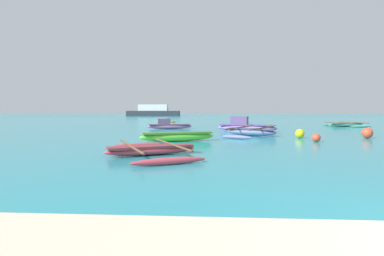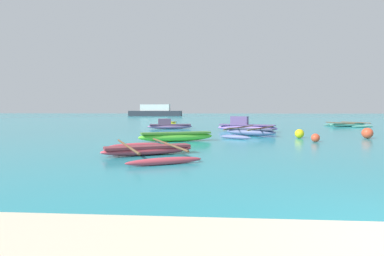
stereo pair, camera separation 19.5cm
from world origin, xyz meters
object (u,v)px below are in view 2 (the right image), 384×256
at_px(moored_boat_3, 169,125).
at_px(moored_boat_5, 245,126).
at_px(mooring_buoy_2, 299,134).
at_px(moored_boat_0, 348,125).
at_px(moored_boat_4, 148,150).
at_px(moored_boat_6, 176,136).
at_px(mooring_buoy_1, 367,133).
at_px(distant_ferry, 155,111).
at_px(moored_boat_1, 167,123).
at_px(moored_boat_2, 250,132).
at_px(mooring_buoy_0, 315,138).

xyz_separation_m(moored_boat_3, moored_boat_5, (5.58, -2.43, 0.08)).
bearing_deg(mooring_buoy_2, moored_boat_3, 138.68).
xyz_separation_m(moored_boat_0, moored_boat_4, (-13.99, -17.68, -0.01)).
relative_size(moored_boat_0, moored_boat_3, 1.15).
height_order(moored_boat_3, moored_boat_6, moored_boat_3).
bearing_deg(mooring_buoy_1, distant_ferry, 111.76).
height_order(moored_boat_1, distant_ferry, distant_ferry).
bearing_deg(moored_boat_6, moored_boat_1, 79.51).
height_order(moored_boat_6, distant_ferry, distant_ferry).
distance_m(moored_boat_0, moored_boat_2, 14.09).
distance_m(moored_boat_1, moored_boat_2, 14.56).
height_order(moored_boat_2, distant_ferry, distant_ferry).
distance_m(moored_boat_2, moored_boat_5, 3.34).
bearing_deg(moored_boat_0, distant_ferry, 95.56).
bearing_deg(moored_boat_4, mooring_buoy_2, 17.81).
bearing_deg(moored_boat_3, mooring_buoy_0, -60.46).
bearing_deg(moored_boat_5, moored_boat_6, -101.38).
xyz_separation_m(moored_boat_1, distant_ferry, (-9.01, 40.25, 0.93)).
relative_size(moored_boat_1, mooring_buoy_2, 6.04).
bearing_deg(moored_boat_6, moored_boat_3, 79.64).
height_order(moored_boat_0, mooring_buoy_2, mooring_buoy_2).
bearing_deg(moored_boat_1, distant_ferry, 153.12).
xyz_separation_m(moored_boat_5, mooring_buoy_1, (5.79, -4.43, -0.09)).
relative_size(moored_boat_3, moored_boat_4, 0.77).
height_order(moored_boat_1, moored_boat_4, moored_boat_4).
xyz_separation_m(moored_boat_1, moored_boat_5, (6.85, -9.54, 0.18)).
xyz_separation_m(moored_boat_4, mooring_buoy_0, (6.83, 4.44, 0.03)).
distance_m(mooring_buoy_1, distant_ferry, 58.39).
height_order(mooring_buoy_0, mooring_buoy_2, mooring_buoy_2).
relative_size(moored_boat_4, moored_boat_6, 1.28).
xyz_separation_m(moored_boat_3, mooring_buoy_1, (11.36, -6.86, -0.01)).
xyz_separation_m(moored_boat_5, moored_boat_6, (-3.91, -6.59, -0.12)).
bearing_deg(mooring_buoy_2, moored_boat_2, 153.80).
bearing_deg(moored_boat_6, moored_boat_5, 38.47).
height_order(moored_boat_6, mooring_buoy_1, mooring_buoy_1).
relative_size(moored_boat_1, distant_ferry, 0.23).
relative_size(moored_boat_3, moored_boat_6, 0.99).
xyz_separation_m(moored_boat_1, mooring_buoy_0, (9.37, -15.94, 0.01)).
height_order(moored_boat_5, mooring_buoy_0, moored_boat_5).
bearing_deg(mooring_buoy_0, moored_boat_5, 111.48).
bearing_deg(distant_ferry, moored_boat_0, -59.26).
distance_m(moored_boat_4, mooring_buoy_1, 11.96).
height_order(moored_boat_0, moored_boat_6, moored_boat_6).
bearing_deg(moored_boat_1, mooring_buoy_1, 2.65).
bearing_deg(distant_ferry, moored_boat_6, -78.03).
bearing_deg(moored_boat_3, mooring_buoy_1, -44.11).
distance_m(moored_boat_4, moored_boat_5, 11.67).
relative_size(moored_boat_1, mooring_buoy_0, 7.34).
xyz_separation_m(moored_boat_0, mooring_buoy_2, (-7.36, -11.35, 0.06)).
distance_m(moored_boat_6, mooring_buoy_1, 9.93).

